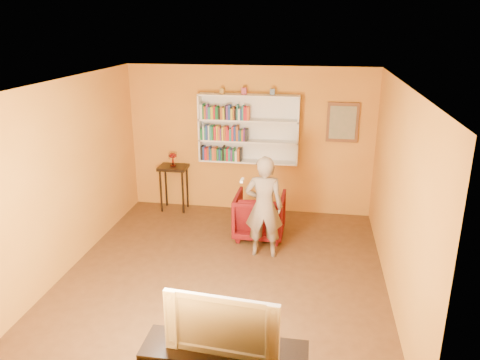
% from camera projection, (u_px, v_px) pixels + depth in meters
% --- Properties ---
extents(room_shell, '(5.30, 5.80, 2.88)m').
position_uv_depth(room_shell, '(223.00, 208.00, 6.36)').
color(room_shell, '#492E17').
rests_on(room_shell, ground).
extents(bookshelf, '(1.80, 0.29, 1.23)m').
position_uv_depth(bookshelf, '(249.00, 129.00, 8.43)').
color(bookshelf, white).
rests_on(bookshelf, room_shell).
extents(books_row_lower, '(0.75, 0.19, 0.26)m').
position_uv_depth(books_row_lower, '(222.00, 154.00, 8.55)').
color(books_row_lower, black).
rests_on(books_row_lower, bookshelf).
extents(books_row_middle, '(0.86, 0.19, 0.27)m').
position_uv_depth(books_row_middle, '(223.00, 133.00, 8.42)').
color(books_row_middle, '#166330').
rests_on(books_row_middle, bookshelf).
extents(books_row_upper, '(0.88, 0.18, 0.27)m').
position_uv_depth(books_row_upper, '(225.00, 113.00, 8.30)').
color(books_row_upper, silver).
rests_on(books_row_upper, bookshelf).
extents(ornament_left, '(0.07, 0.07, 0.10)m').
position_uv_depth(ornament_left, '(222.00, 91.00, 8.23)').
color(ornament_left, olive).
rests_on(ornament_left, bookshelf).
extents(ornament_centre, '(0.09, 0.09, 0.12)m').
position_uv_depth(ornament_centre, '(244.00, 91.00, 8.17)').
color(ornament_centre, '#9D3450').
rests_on(ornament_centre, bookshelf).
extents(ornament_right, '(0.08, 0.08, 0.11)m').
position_uv_depth(ornament_right, '(272.00, 92.00, 8.09)').
color(ornament_right, slate).
rests_on(ornament_right, bookshelf).
extents(framed_painting, '(0.55, 0.05, 0.70)m').
position_uv_depth(framed_painting, '(343.00, 122.00, 8.18)').
color(framed_painting, brown).
rests_on(framed_painting, room_shell).
extents(console_table, '(0.53, 0.40, 0.86)m').
position_uv_depth(console_table, '(174.00, 174.00, 8.78)').
color(console_table, black).
rests_on(console_table, ground).
extents(ruby_lustre, '(0.15, 0.16, 0.25)m').
position_uv_depth(ruby_lustre, '(173.00, 157.00, 8.67)').
color(ruby_lustre, maroon).
rests_on(ruby_lustre, console_table).
extents(armchair, '(0.81, 0.83, 0.75)m').
position_uv_depth(armchair, '(260.00, 215.00, 7.76)').
color(armchair, '#4A050B').
rests_on(armchair, ground).
extents(person, '(0.59, 0.40, 1.58)m').
position_uv_depth(person, '(264.00, 207.00, 7.00)').
color(person, '#706252').
rests_on(person, ground).
extents(game_remote, '(0.04, 0.15, 0.04)m').
position_uv_depth(game_remote, '(242.00, 180.00, 6.57)').
color(game_remote, white).
rests_on(game_remote, person).
extents(television, '(1.06, 0.23, 0.61)m').
position_uv_depth(television, '(224.00, 320.00, 4.24)').
color(television, black).
rests_on(television, tv_cabinet).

